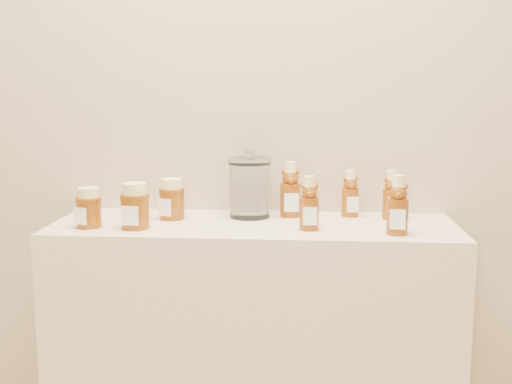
# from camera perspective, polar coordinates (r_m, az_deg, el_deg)

# --- Properties ---
(wall_back) EXTENTS (3.50, 0.02, 2.70)m
(wall_back) POSITION_cam_1_polar(r_m,az_deg,el_deg) (2.07, 0.28, 10.68)
(wall_back) COLOR tan
(wall_back) RESTS_ON ground
(display_table) EXTENTS (1.20, 0.40, 0.90)m
(display_table) POSITION_cam_1_polar(r_m,az_deg,el_deg) (2.05, -0.17, -15.19)
(display_table) COLOR beige
(display_table) RESTS_ON ground
(bear_bottle_back_left) EXTENTS (0.08, 0.08, 0.20)m
(bear_bottle_back_left) POSITION_cam_1_polar(r_m,az_deg,el_deg) (2.00, 3.06, 0.57)
(bear_bottle_back_left) COLOR #652D08
(bear_bottle_back_left) RESTS_ON display_table
(bear_bottle_back_mid) EXTENTS (0.07, 0.07, 0.16)m
(bear_bottle_back_mid) POSITION_cam_1_polar(r_m,az_deg,el_deg) (2.02, 8.38, 0.15)
(bear_bottle_back_mid) COLOR #652D08
(bear_bottle_back_mid) RESTS_ON display_table
(bear_bottle_back_right) EXTENTS (0.06, 0.06, 0.17)m
(bear_bottle_back_right) POSITION_cam_1_polar(r_m,az_deg,el_deg) (2.01, 11.98, 0.05)
(bear_bottle_back_right) COLOR #652D08
(bear_bottle_back_right) RESTS_ON display_table
(bear_bottle_front_left) EXTENTS (0.06, 0.06, 0.17)m
(bear_bottle_front_left) POSITION_cam_1_polar(r_m,az_deg,el_deg) (1.82, 4.77, -0.66)
(bear_bottle_front_left) COLOR #652D08
(bear_bottle_front_left) RESTS_ON display_table
(bear_bottle_front_right) EXTENTS (0.07, 0.07, 0.19)m
(bear_bottle_front_right) POSITION_cam_1_polar(r_m,az_deg,el_deg) (1.80, 12.50, -0.78)
(bear_bottle_front_right) COLOR #652D08
(bear_bottle_front_right) RESTS_ON display_table
(honey_jar_left) EXTENTS (0.10, 0.10, 0.12)m
(honey_jar_left) POSITION_cam_1_polar(r_m,az_deg,el_deg) (1.91, -14.65, -1.35)
(honey_jar_left) COLOR #652D08
(honey_jar_left) RESTS_ON display_table
(honey_jar_back) EXTENTS (0.10, 0.10, 0.13)m
(honey_jar_back) POSITION_cam_1_polar(r_m,az_deg,el_deg) (1.98, -7.50, -0.61)
(honey_jar_back) COLOR #652D08
(honey_jar_back) RESTS_ON display_table
(honey_jar_front) EXTENTS (0.09, 0.09, 0.13)m
(honey_jar_front) POSITION_cam_1_polar(r_m,az_deg,el_deg) (1.86, -10.72, -1.22)
(honey_jar_front) COLOR #652D08
(honey_jar_front) RESTS_ON display_table
(glass_canister) EXTENTS (0.17, 0.17, 0.20)m
(glass_canister) POSITION_cam_1_polar(r_m,az_deg,el_deg) (1.98, -0.58, 0.65)
(glass_canister) COLOR white
(glass_canister) RESTS_ON display_table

